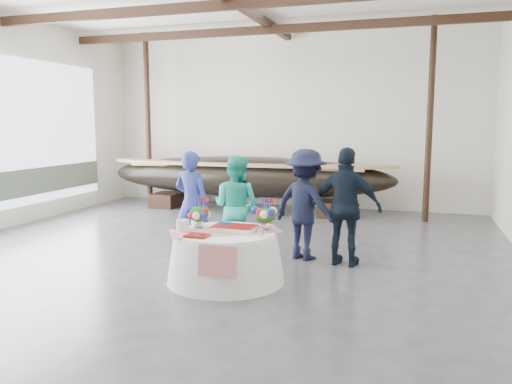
% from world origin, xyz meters
% --- Properties ---
extents(floor, '(10.00, 12.00, 0.01)m').
position_xyz_m(floor, '(0.00, 0.00, 0.00)').
color(floor, '#3D3D42').
rests_on(floor, ground).
extents(wall_back, '(10.00, 0.02, 4.50)m').
position_xyz_m(wall_back, '(0.00, 6.00, 2.25)').
color(wall_back, silver).
rests_on(wall_back, ground).
extents(pavilion_structure, '(9.80, 11.76, 4.50)m').
position_xyz_m(pavilion_structure, '(0.00, 0.82, 4.00)').
color(pavilion_structure, black).
rests_on(pavilion_structure, ground).
extents(longboat_display, '(7.39, 1.48, 1.39)m').
position_xyz_m(longboat_display, '(-0.79, 4.77, 0.88)').
color(longboat_display, black).
rests_on(longboat_display, ground).
extents(banquet_table, '(1.66, 1.66, 0.71)m').
position_xyz_m(banquet_table, '(0.74, -0.58, 0.36)').
color(banquet_table, white).
rests_on(banquet_table, ground).
extents(tabletop_items, '(1.59, 1.28, 0.40)m').
position_xyz_m(tabletop_items, '(0.70, -0.43, 0.86)').
color(tabletop_items, red).
rests_on(tabletop_items, banquet_table).
extents(guest_woman_blue, '(0.70, 0.51, 1.76)m').
position_xyz_m(guest_woman_blue, '(-0.36, 0.66, 0.88)').
color(guest_woman_blue, navy).
rests_on(guest_woman_blue, ground).
extents(guest_woman_teal, '(0.93, 0.78, 1.70)m').
position_xyz_m(guest_woman_teal, '(0.44, 0.66, 0.85)').
color(guest_woman_teal, '#23B497').
rests_on(guest_woman_teal, ground).
extents(guest_man_left, '(1.33, 1.08, 1.80)m').
position_xyz_m(guest_man_left, '(1.55, 0.91, 0.90)').
color(guest_man_left, black).
rests_on(guest_man_left, ground).
extents(guest_man_right, '(1.14, 0.61, 1.85)m').
position_xyz_m(guest_man_right, '(2.24, 0.72, 0.93)').
color(guest_man_right, black).
rests_on(guest_man_right, ground).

